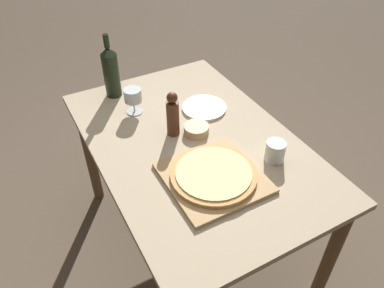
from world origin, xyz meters
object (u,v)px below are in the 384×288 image
(pizza, at_px, (214,174))
(small_bowl, at_px, (196,129))
(wine_glass, at_px, (133,96))
(pepper_mill, at_px, (173,115))
(wine_bottle, at_px, (111,71))

(pizza, relative_size, small_bowl, 2.99)
(wine_glass, bearing_deg, pepper_mill, -69.31)
(wine_bottle, bearing_deg, small_bowl, -65.70)
(wine_bottle, distance_m, small_bowl, 0.55)
(pepper_mill, xyz_separation_m, wine_glass, (-0.09, 0.25, -0.01))
(wine_bottle, bearing_deg, wine_glass, -80.10)
(pepper_mill, relative_size, wine_glass, 1.70)
(pizza, xyz_separation_m, small_bowl, (0.09, 0.30, -0.01))
(pepper_mill, bearing_deg, wine_glass, 110.69)
(small_bowl, bearing_deg, wine_glass, 122.60)
(wine_glass, height_order, small_bowl, wine_glass)
(pizza, height_order, wine_bottle, wine_bottle)
(wine_bottle, distance_m, wine_glass, 0.21)
(pizza, height_order, pepper_mill, pepper_mill)
(pizza, xyz_separation_m, wine_bottle, (-0.14, 0.79, 0.11))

